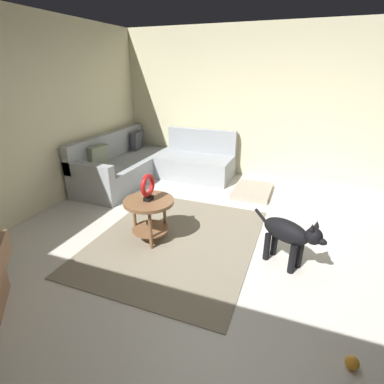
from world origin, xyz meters
name	(u,v)px	position (x,y,z in m)	size (l,w,h in m)	color
ground_plane	(227,263)	(0.00, 0.00, -0.05)	(6.00, 6.00, 0.10)	silver
wall_back	(9,122)	(0.00, 2.94, 1.35)	(6.00, 0.12, 2.70)	beige
wall_right	(272,106)	(2.94, 0.00, 1.35)	(0.12, 6.00, 2.70)	beige
area_rug	(176,240)	(0.15, 0.70, 0.01)	(2.30, 1.90, 0.01)	gray
sectional_couch	(151,165)	(1.99, 2.02, 0.29)	(2.20, 2.25, 0.88)	#9EA3A8
side_table	(149,209)	(0.06, 1.00, 0.42)	(0.60, 0.60, 0.54)	brown
torus_sculpture	(148,187)	(0.06, 1.00, 0.71)	(0.28, 0.08, 0.33)	black
dog_bed_mat	(253,191)	(1.98, 0.08, 0.04)	(0.80, 0.60, 0.09)	#B2A38E
dog	(289,235)	(0.13, -0.61, 0.38)	(0.45, 0.77, 0.63)	black
dog_toy_ball	(352,363)	(-0.94, -1.16, 0.05)	(0.10, 0.10, 0.10)	orange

